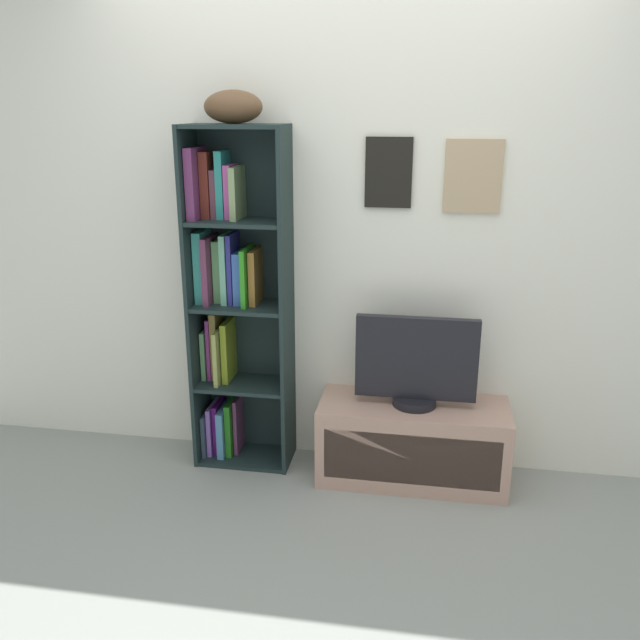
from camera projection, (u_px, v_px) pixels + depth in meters
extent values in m
cube|color=gray|center=(308.00, 591.00, 2.68)|extent=(5.20, 5.20, 0.04)
cube|color=white|center=(347.00, 222.00, 3.34)|extent=(4.80, 0.06, 2.59)
cube|color=black|center=(389.00, 173.00, 3.19)|extent=(0.23, 0.02, 0.33)
cube|color=#9797BA|center=(389.00, 173.00, 3.19)|extent=(0.18, 0.01, 0.28)
cube|color=tan|center=(473.00, 176.00, 3.13)|extent=(0.27, 0.02, 0.34)
cube|color=#8FA4BA|center=(473.00, 176.00, 3.13)|extent=(0.22, 0.01, 0.29)
cube|color=#1B2A28|center=(195.00, 302.00, 3.43)|extent=(0.02, 0.28, 1.77)
cube|color=#1B2A28|center=(287.00, 306.00, 3.35)|extent=(0.02, 0.28, 1.77)
cube|color=#1B2A28|center=(248.00, 297.00, 3.51)|extent=(0.50, 0.01, 1.77)
cube|color=#1B2A28|center=(246.00, 456.00, 3.65)|extent=(0.46, 0.27, 0.02)
cube|color=#1B2A28|center=(244.00, 384.00, 3.52)|extent=(0.46, 0.27, 0.02)
cube|color=#1B2A28|center=(241.00, 306.00, 3.39)|extent=(0.46, 0.27, 0.02)
cube|color=#1B2A28|center=(238.00, 222.00, 3.26)|extent=(0.46, 0.27, 0.02)
cube|color=#1B2A28|center=(234.00, 126.00, 3.12)|extent=(0.46, 0.27, 0.02)
cube|color=#324052|center=(209.00, 430.00, 3.67)|extent=(0.02, 0.22, 0.24)
cube|color=#8A5EB9|center=(214.00, 427.00, 3.67)|extent=(0.02, 0.19, 0.27)
cube|color=#541269|center=(220.00, 425.00, 3.67)|extent=(0.03, 0.18, 0.28)
cube|color=teal|center=(225.00, 429.00, 3.65)|extent=(0.04, 0.21, 0.27)
cube|color=#226F1A|center=(232.00, 425.00, 3.65)|extent=(0.03, 0.19, 0.30)
cube|color=#663458|center=(239.00, 423.00, 3.66)|extent=(0.02, 0.15, 0.32)
cube|color=#67A56B|center=(207.00, 353.00, 3.56)|extent=(0.02, 0.15, 0.26)
cube|color=#94368B|center=(212.00, 347.00, 3.55)|extent=(0.02, 0.15, 0.33)
cube|color=olive|center=(217.00, 344.00, 3.54)|extent=(0.03, 0.15, 0.37)
cube|color=#8E974F|center=(221.00, 354.00, 3.51)|extent=(0.02, 0.23, 0.29)
cube|color=olive|center=(229.00, 350.00, 3.52)|extent=(0.03, 0.18, 0.33)
cube|color=teal|center=(203.00, 266.00, 3.40)|extent=(0.04, 0.18, 0.37)
cube|color=#612F4B|center=(211.00, 269.00, 3.38)|extent=(0.03, 0.22, 0.34)
cube|color=#60A161|center=(220.00, 270.00, 3.41)|extent=(0.04, 0.14, 0.32)
cube|color=#65AC8D|center=(227.00, 268.00, 3.38)|extent=(0.03, 0.18, 0.35)
cube|color=navy|center=(234.00, 268.00, 3.38)|extent=(0.02, 0.17, 0.36)
cube|color=#3862B4|center=(241.00, 277.00, 3.39)|extent=(0.04, 0.18, 0.27)
cube|color=#2B8D1D|center=(248.00, 276.00, 3.36)|extent=(0.02, 0.22, 0.29)
cube|color=olive|center=(256.00, 276.00, 3.37)|extent=(0.03, 0.18, 0.28)
cube|color=#662E5B|center=(197.00, 183.00, 3.25)|extent=(0.04, 0.23, 0.34)
cube|color=#582118|center=(209.00, 185.00, 3.28)|extent=(0.04, 0.15, 0.32)
cube|color=#58323E|center=(217.00, 194.00, 3.29)|extent=(0.03, 0.15, 0.24)
cube|color=teal|center=(223.00, 185.00, 3.27)|extent=(0.04, 0.16, 0.33)
cube|color=#BA4F9E|center=(231.00, 191.00, 3.27)|extent=(0.03, 0.15, 0.26)
cube|color=#7C9761|center=(237.00, 193.00, 3.25)|extent=(0.03, 0.20, 0.25)
ellipsoid|color=brown|center=(233.00, 107.00, 3.09)|extent=(0.29, 0.17, 0.15)
cube|color=tan|center=(412.00, 441.00, 3.40)|extent=(0.95, 0.39, 0.42)
cube|color=#856858|center=(411.00, 460.00, 3.23)|extent=(0.86, 0.01, 0.27)
cylinder|color=black|center=(414.00, 401.00, 3.33)|extent=(0.22, 0.22, 0.04)
cube|color=black|center=(416.00, 358.00, 3.26)|extent=(0.60, 0.04, 0.42)
cube|color=#1F2A40|center=(416.00, 359.00, 3.25)|extent=(0.56, 0.01, 0.38)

